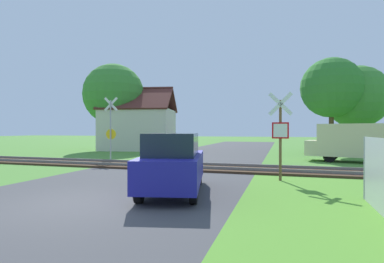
{
  "coord_description": "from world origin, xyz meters",
  "views": [
    {
      "loc": [
        5.04,
        -6.43,
        1.87
      ],
      "look_at": [
        0.5,
        8.6,
        1.8
      ],
      "focal_mm": 28.0,
      "sensor_mm": 36.0,
      "label": 1
    }
  ],
  "objects_px": {
    "parked_car": "(173,163)",
    "mail_truck": "(355,141)",
    "stop_sign_near": "(280,131)",
    "tree_left": "(114,94)",
    "crossing_sign_far": "(111,127)",
    "tree_right": "(331,88)",
    "house": "(139,128)",
    "tree_far": "(357,97)"
  },
  "relations": [
    {
      "from": "parked_car",
      "to": "mail_truck",
      "type": "bearing_deg",
      "value": 44.28
    },
    {
      "from": "stop_sign_near",
      "to": "tree_left",
      "type": "distance_m",
      "value": 20.88
    },
    {
      "from": "crossing_sign_far",
      "to": "tree_left",
      "type": "relative_size",
      "value": 0.48
    },
    {
      "from": "tree_left",
      "to": "mail_truck",
      "type": "height_order",
      "value": "tree_left"
    },
    {
      "from": "tree_right",
      "to": "crossing_sign_far",
      "type": "bearing_deg",
      "value": -148.51
    },
    {
      "from": "tree_left",
      "to": "stop_sign_near",
      "type": "bearing_deg",
      "value": -41.73
    },
    {
      "from": "mail_truck",
      "to": "house",
      "type": "bearing_deg",
      "value": 82.94
    },
    {
      "from": "parked_car",
      "to": "tree_far",
      "type": "bearing_deg",
      "value": 51.06
    },
    {
      "from": "stop_sign_near",
      "to": "tree_right",
      "type": "bearing_deg",
      "value": -105.89
    },
    {
      "from": "house",
      "to": "parked_car",
      "type": "xyz_separation_m",
      "value": [
        10.06,
        -17.66,
        -1.19
      ]
    },
    {
      "from": "crossing_sign_far",
      "to": "tree_far",
      "type": "height_order",
      "value": "tree_far"
    },
    {
      "from": "stop_sign_near",
      "to": "tree_right",
      "type": "relative_size",
      "value": 0.45
    },
    {
      "from": "stop_sign_near",
      "to": "mail_truck",
      "type": "bearing_deg",
      "value": -118.04
    },
    {
      "from": "tree_left",
      "to": "mail_truck",
      "type": "bearing_deg",
      "value": -16.81
    },
    {
      "from": "tree_right",
      "to": "mail_truck",
      "type": "distance_m",
      "value": 6.41
    },
    {
      "from": "tree_right",
      "to": "house",
      "type": "bearing_deg",
      "value": 174.68
    },
    {
      "from": "tree_left",
      "to": "tree_right",
      "type": "bearing_deg",
      "value": -2.26
    },
    {
      "from": "stop_sign_near",
      "to": "house",
      "type": "height_order",
      "value": "house"
    },
    {
      "from": "stop_sign_near",
      "to": "tree_right",
      "type": "xyz_separation_m",
      "value": [
        3.59,
        12.95,
        3.21
      ]
    },
    {
      "from": "crossing_sign_far",
      "to": "tree_right",
      "type": "distance_m",
      "value": 16.24
    },
    {
      "from": "house",
      "to": "tree_far",
      "type": "relative_size",
      "value": 1.11
    },
    {
      "from": "parked_car",
      "to": "tree_right",
      "type": "bearing_deg",
      "value": 54.94
    },
    {
      "from": "tree_right",
      "to": "tree_left",
      "type": "height_order",
      "value": "tree_left"
    },
    {
      "from": "mail_truck",
      "to": "parked_car",
      "type": "height_order",
      "value": "mail_truck"
    },
    {
      "from": "stop_sign_near",
      "to": "parked_car",
      "type": "height_order",
      "value": "stop_sign_near"
    },
    {
      "from": "crossing_sign_far",
      "to": "house",
      "type": "distance_m",
      "value": 10.37
    },
    {
      "from": "house",
      "to": "mail_truck",
      "type": "bearing_deg",
      "value": -32.14
    },
    {
      "from": "tree_left",
      "to": "tree_far",
      "type": "height_order",
      "value": "tree_left"
    },
    {
      "from": "stop_sign_near",
      "to": "crossing_sign_far",
      "type": "distance_m",
      "value": 11.04
    },
    {
      "from": "house",
      "to": "parked_car",
      "type": "distance_m",
      "value": 20.36
    },
    {
      "from": "tree_right",
      "to": "tree_far",
      "type": "bearing_deg",
      "value": 34.35
    },
    {
      "from": "house",
      "to": "tree_right",
      "type": "relative_size",
      "value": 1.04
    },
    {
      "from": "crossing_sign_far",
      "to": "parked_car",
      "type": "height_order",
      "value": "crossing_sign_far"
    },
    {
      "from": "stop_sign_near",
      "to": "house",
      "type": "relative_size",
      "value": 0.43
    },
    {
      "from": "mail_truck",
      "to": "tree_left",
      "type": "bearing_deg",
      "value": 87.36
    },
    {
      "from": "tree_far",
      "to": "parked_car",
      "type": "distance_m",
      "value": 19.8
    },
    {
      "from": "tree_right",
      "to": "mail_truck",
      "type": "relative_size",
      "value": 1.4
    },
    {
      "from": "tree_left",
      "to": "crossing_sign_far",
      "type": "bearing_deg",
      "value": -59.58
    },
    {
      "from": "tree_right",
      "to": "tree_left",
      "type": "xyz_separation_m",
      "value": [
        -18.96,
        0.75,
        0.24
      ]
    },
    {
      "from": "stop_sign_near",
      "to": "tree_right",
      "type": "distance_m",
      "value": 13.82
    },
    {
      "from": "house",
      "to": "tree_far",
      "type": "xyz_separation_m",
      "value": [
        18.69,
        -0.2,
        2.36
      ]
    },
    {
      "from": "tree_left",
      "to": "tree_far",
      "type": "xyz_separation_m",
      "value": [
        20.95,
        0.61,
        -0.84
      ]
    }
  ]
}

